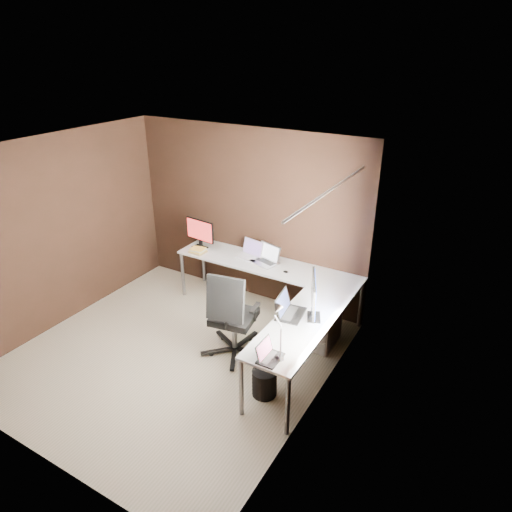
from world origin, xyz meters
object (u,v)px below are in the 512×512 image
(laptop_silver, at_px, (266,258))
(laptop_black_big, at_px, (288,310))
(laptop_white, at_px, (250,253))
(laptop_black_small, at_px, (268,355))
(monitor_right, at_px, (314,296))
(wastebasket, at_px, (264,382))
(office_chair, at_px, (233,330))
(desk_lamp, at_px, (278,325))
(monitor_left, at_px, (200,232))
(book_stack, at_px, (198,251))
(drawer_pedestal, at_px, (319,322))

(laptop_silver, xyz_separation_m, laptop_black_big, (0.86, -1.04, 0.00))
(laptop_white, bearing_deg, laptop_black_small, -44.65)
(monitor_right, bearing_deg, wastebasket, 131.71)
(laptop_black_small, bearing_deg, office_chair, 50.33)
(office_chair, bearing_deg, wastebasket, -42.71)
(desk_lamp, xyz_separation_m, office_chair, (-0.91, 0.60, -0.73))
(monitor_right, xyz_separation_m, laptop_silver, (-1.12, 0.97, -0.22))
(monitor_left, xyz_separation_m, laptop_black_big, (1.93, -0.99, -0.19))
(office_chair, height_order, wastebasket, office_chair)
(laptop_silver, height_order, office_chair, office_chair)
(office_chair, xyz_separation_m, wastebasket, (0.68, -0.44, -0.18))
(laptop_black_big, height_order, office_chair, office_chair)
(laptop_white, distance_m, wastebasket, 2.07)
(monitor_right, bearing_deg, monitor_left, 42.41)
(monitor_left, xyz_separation_m, wastebasket, (1.93, -1.52, -0.82))
(monitor_left, height_order, monitor_right, monitor_right)
(monitor_left, xyz_separation_m, laptop_silver, (1.08, 0.06, -0.19))
(laptop_white, relative_size, laptop_silver, 0.91)
(laptop_black_big, height_order, wastebasket, laptop_black_big)
(laptop_black_small, xyz_separation_m, desk_lamp, (0.05, 0.11, 0.29))
(laptop_black_small, relative_size, office_chair, 0.24)
(office_chair, bearing_deg, laptop_silver, 88.96)
(book_stack, bearing_deg, monitor_right, -19.30)
(drawer_pedestal, height_order, wastebasket, drawer_pedestal)
(laptop_white, bearing_deg, laptop_black_big, -33.29)
(laptop_black_small, height_order, wastebasket, laptop_black_small)
(laptop_white, relative_size, laptop_black_small, 1.43)
(drawer_pedestal, bearing_deg, office_chair, -137.59)
(monitor_left, bearing_deg, book_stack, -59.93)
(monitor_left, height_order, laptop_white, monitor_left)
(book_stack, height_order, wastebasket, book_stack)
(drawer_pedestal, xyz_separation_m, monitor_right, (0.13, -0.57, 0.71))
(monitor_right, bearing_deg, office_chair, 75.16)
(book_stack, distance_m, desk_lamp, 2.59)
(laptop_black_big, relative_size, book_stack, 1.78)
(wastebasket, bearing_deg, drawer_pedestal, 83.59)
(desk_lamp, xyz_separation_m, wastebasket, (-0.23, 0.16, -0.91))
(monitor_left, xyz_separation_m, laptop_white, (0.80, 0.09, -0.19))
(book_stack, height_order, office_chair, office_chair)
(laptop_white, height_order, desk_lamp, desk_lamp)
(laptop_silver, bearing_deg, drawer_pedestal, -6.49)
(laptop_silver, height_order, laptop_black_small, laptop_silver)
(desk_lamp, bearing_deg, wastebasket, 140.94)
(laptop_black_big, xyz_separation_m, wastebasket, (0.00, -0.54, -0.63))
(monitor_left, relative_size, laptop_black_big, 1.21)
(laptop_white, relative_size, wastebasket, 1.25)
(laptop_black_small, bearing_deg, drawer_pedestal, 1.57)
(laptop_black_small, bearing_deg, laptop_black_big, 12.60)
(drawer_pedestal, xyz_separation_m, office_chair, (-0.81, -0.74, 0.03))
(laptop_black_big, height_order, desk_lamp, desk_lamp)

